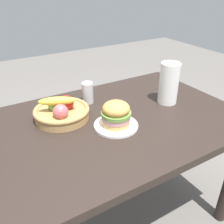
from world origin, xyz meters
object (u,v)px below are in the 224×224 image
(plate, at_px, (116,125))
(fruit_basket, at_px, (61,111))
(soda_can, at_px, (88,93))
(paper_towel_roll, at_px, (169,83))
(sandwich, at_px, (116,114))

(plate, bearing_deg, fruit_basket, 133.63)
(soda_can, height_order, paper_towel_roll, paper_towel_roll)
(sandwich, relative_size, soda_can, 1.17)
(plate, relative_size, paper_towel_roll, 0.92)
(plate, height_order, soda_can, soda_can)
(soda_can, xyz_separation_m, paper_towel_roll, (0.40, -0.24, 0.06))
(sandwich, distance_m, paper_towel_roll, 0.41)
(soda_can, bearing_deg, paper_towel_roll, -30.51)
(soda_can, bearing_deg, fruit_basket, -153.15)
(sandwich, bearing_deg, plate, 0.00)
(sandwich, xyz_separation_m, soda_can, (-0.00, 0.31, -0.01))
(paper_towel_roll, bearing_deg, fruit_basket, 167.36)
(plate, xyz_separation_m, soda_can, (-0.00, 0.31, 0.06))
(soda_can, relative_size, paper_towel_roll, 0.53)
(fruit_basket, bearing_deg, sandwich, -46.37)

